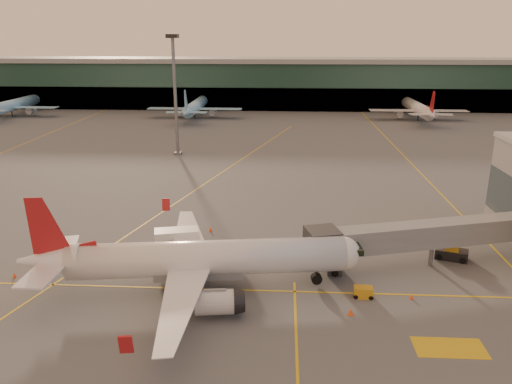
# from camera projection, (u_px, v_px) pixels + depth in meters

# --- Properties ---
(ground) EXTENTS (600.00, 600.00, 0.00)m
(ground) POSITION_uv_depth(u_px,v_px,m) (243.00, 316.00, 47.21)
(ground) COLOR #4C4F54
(ground) RESTS_ON ground
(taxi_markings) EXTENTS (100.12, 173.00, 0.01)m
(taxi_markings) POSITION_uv_depth(u_px,v_px,m) (223.00, 182.00, 89.97)
(taxi_markings) COLOR gold
(taxi_markings) RESTS_ON ground
(terminal) EXTENTS (400.00, 20.00, 17.60)m
(terminal) POSITION_uv_depth(u_px,v_px,m) (275.00, 83.00, 179.57)
(terminal) COLOR #19382D
(terminal) RESTS_ON ground
(mast_west_near) EXTENTS (2.40, 2.40, 25.60)m
(mast_west_near) POSITION_uv_depth(u_px,v_px,m) (175.00, 87.00, 106.68)
(mast_west_near) COLOR slate
(mast_west_near) RESTS_ON ground
(distant_aircraft_row) EXTENTS (350.00, 34.00, 13.00)m
(distant_aircraft_row) POSITION_uv_depth(u_px,v_px,m) (307.00, 118.00, 158.95)
(distant_aircraft_row) COLOR #8BC4E8
(distant_aircraft_row) RESTS_ON ground
(main_airplane) EXTENTS (34.90, 31.59, 10.54)m
(main_airplane) POSITION_uv_depth(u_px,v_px,m) (196.00, 260.00, 51.01)
(main_airplane) COLOR silver
(main_airplane) RESTS_ON ground
(jet_bridge) EXTENTS (30.35, 11.38, 5.42)m
(jet_bridge) POSITION_uv_depth(u_px,v_px,m) (444.00, 234.00, 56.91)
(jet_bridge) COLOR slate
(jet_bridge) RESTS_ON ground
(catering_truck) EXTENTS (5.40, 3.31, 3.90)m
(catering_truck) POSITION_uv_depth(u_px,v_px,m) (178.00, 243.00, 58.18)
(catering_truck) COLOR #BA4D1A
(catering_truck) RESTS_ON ground
(gpu_cart) EXTENTS (1.99, 1.27, 1.12)m
(gpu_cart) POSITION_uv_depth(u_px,v_px,m) (363.00, 292.00, 50.44)
(gpu_cart) COLOR #C28A18
(gpu_cart) RESTS_ON ground
(pushback_tug) EXTENTS (4.10, 3.09, 1.88)m
(pushback_tug) POSITION_uv_depth(u_px,v_px,m) (452.00, 253.00, 59.05)
(pushback_tug) COLOR black
(pushback_tug) RESTS_ON ground
(cone_nose) EXTENTS (0.39, 0.39, 0.50)m
(cone_nose) POSITION_uv_depth(u_px,v_px,m) (412.00, 297.00, 50.24)
(cone_nose) COLOR #FF4B0D
(cone_nose) RESTS_ON ground
(cone_tail) EXTENTS (0.40, 0.40, 0.51)m
(cone_tail) POSITION_uv_depth(u_px,v_px,m) (14.00, 275.00, 54.66)
(cone_tail) COLOR #FF4B0D
(cone_tail) RESTS_ON ground
(cone_wing_left) EXTENTS (0.49, 0.49, 0.63)m
(cone_wing_left) POSITION_uv_depth(u_px,v_px,m) (211.00, 229.00, 67.46)
(cone_wing_left) COLOR #FF4B0D
(cone_wing_left) RESTS_ON ground
(cone_fwd) EXTENTS (0.51, 0.51, 0.64)m
(cone_fwd) POSITION_uv_depth(u_px,v_px,m) (351.00, 312.00, 47.32)
(cone_fwd) COLOR #FF4B0D
(cone_fwd) RESTS_ON ground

